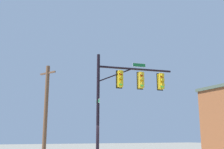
% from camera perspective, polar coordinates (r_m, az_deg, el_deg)
% --- Properties ---
extents(signal_pole_assembly, '(5.34, 1.57, 7.14)m').
position_cam_1_polar(signal_pole_assembly, '(18.64, 3.21, -2.79)').
color(signal_pole_assembly, black).
rests_on(signal_pole_assembly, ground_plane).
extents(utility_pole, '(0.93, 1.65, 7.57)m').
position_cam_1_polar(utility_pole, '(23.27, -13.33, -7.12)').
color(utility_pole, brown).
rests_on(utility_pole, ground_plane).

